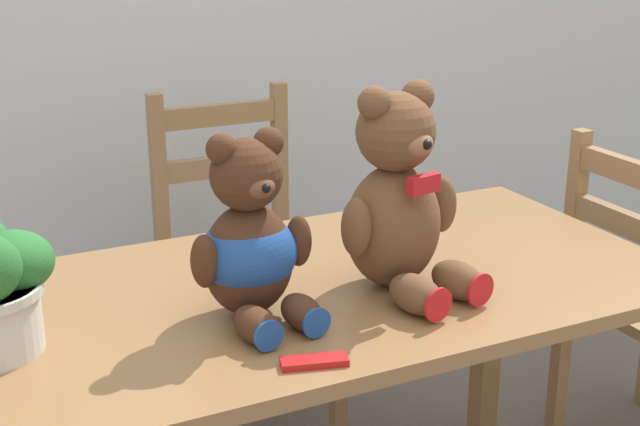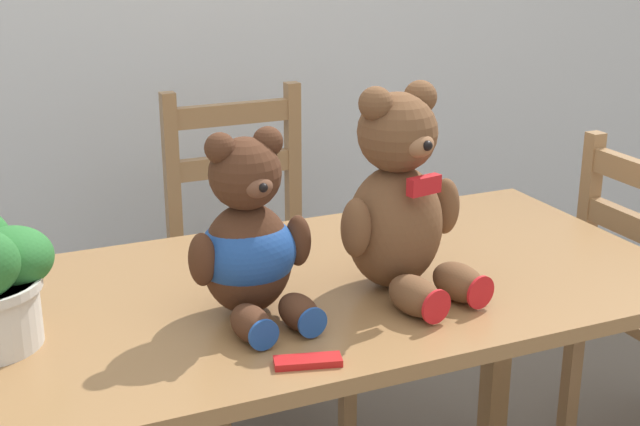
% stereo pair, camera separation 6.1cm
% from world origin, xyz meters
% --- Properties ---
extents(dining_table, '(1.56, 0.74, 0.74)m').
position_xyz_m(dining_table, '(0.00, 0.37, 0.64)').
color(dining_table, olive).
rests_on(dining_table, ground_plane).
extents(wooden_chair_behind, '(0.41, 0.43, 0.97)m').
position_xyz_m(wooden_chair_behind, '(0.17, 1.12, 0.47)').
color(wooden_chair_behind, '#997047').
rests_on(wooden_chair_behind, ground_plane).
extents(teddy_bear_left, '(0.24, 0.26, 0.34)m').
position_xyz_m(teddy_bear_left, '(-0.12, 0.30, 0.88)').
color(teddy_bear_left, '#472819').
rests_on(teddy_bear_left, dining_table).
extents(teddy_bear_right, '(0.28, 0.30, 0.40)m').
position_xyz_m(teddy_bear_right, '(0.19, 0.29, 0.91)').
color(teddy_bear_right, brown).
rests_on(teddy_bear_right, dining_table).
extents(chocolate_bar, '(0.12, 0.06, 0.01)m').
position_xyz_m(chocolate_bar, '(-0.10, 0.07, 0.74)').
color(chocolate_bar, red).
rests_on(chocolate_bar, dining_table).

